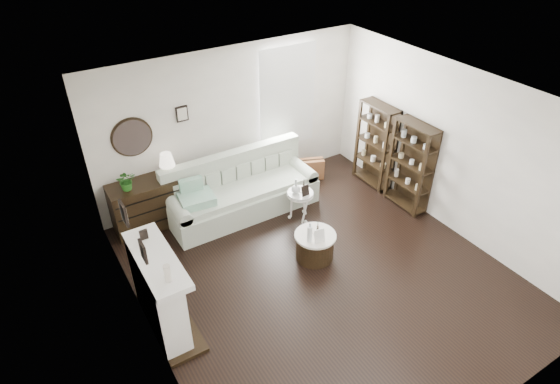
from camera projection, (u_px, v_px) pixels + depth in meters
room at (269, 102)px, 8.33m from camera, size 5.50×5.50×5.50m
fireplace at (160, 295)px, 5.90m from camera, size 0.50×1.40×1.84m
shelf_unit_far at (376, 145)px, 8.66m from camera, size 0.30×0.80×1.60m
shelf_unit_near at (411, 166)px, 8.03m from camera, size 0.30×0.80×1.60m
sofa at (241, 193)px, 8.18m from camera, size 2.63×0.91×1.02m
quilt at (197, 199)px, 7.57m from camera, size 0.60×0.51×0.14m
suitcase at (308, 169)px, 9.10m from camera, size 0.64×0.42×0.41m
dresser at (151, 203)px, 7.76m from camera, size 1.28×0.55×0.85m
table_lamp at (167, 165)px, 7.57m from camera, size 0.31×0.31×0.41m
potted_plant at (126, 180)px, 7.26m from camera, size 0.34×0.30×0.33m
drum_table at (315, 246)px, 7.18m from camera, size 0.64×0.64×0.44m
pedestal_table at (300, 194)px, 7.86m from camera, size 0.45×0.45×0.54m
eiffel_drum at (318, 227)px, 7.07m from camera, size 0.11×0.11×0.17m
bottle_drum at (310, 232)px, 6.84m from camera, size 0.08×0.08×0.33m
card_frame_drum at (320, 236)px, 6.87m from camera, size 0.17×0.09×0.21m
eiffel_ped at (304, 185)px, 7.83m from camera, size 0.14×0.14×0.20m
flask_ped at (296, 186)px, 7.73m from camera, size 0.15×0.15×0.28m
card_frame_ped at (305, 191)px, 7.70m from camera, size 0.14×0.06×0.18m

